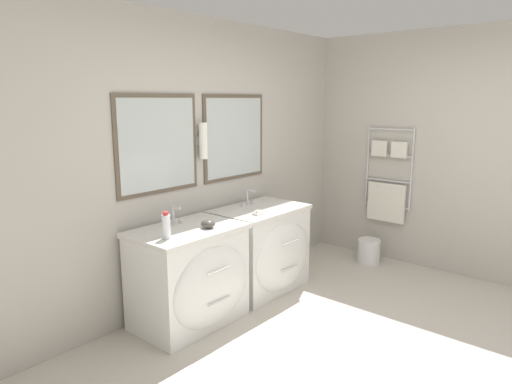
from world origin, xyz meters
name	(u,v)px	position (x,y,z in m)	size (l,w,h in m)	color
ground_plane	(401,370)	(0.00, 0.00, 0.00)	(16.00, 16.00, 0.00)	#BCB5A8
wall_back	(199,161)	(0.00, 2.04, 1.31)	(5.84, 0.16, 2.60)	#B2ADA3
wall_right	(409,151)	(2.15, 0.91, 1.29)	(0.13, 4.02, 2.60)	#B2ADA3
vanity_left	(191,276)	(-0.49, 1.64, 0.42)	(0.91, 0.69, 0.83)	white
vanity_right	(263,249)	(0.45, 1.64, 0.42)	(0.91, 0.69, 0.83)	white
faucet_left	(174,216)	(-0.49, 1.83, 0.91)	(0.17, 0.11, 0.17)	silver
faucet_right	(248,198)	(0.45, 1.83, 0.91)	(0.17, 0.11, 0.17)	silver
toiletry_bottle	(166,226)	(-0.78, 1.57, 0.93)	(0.07, 0.07, 0.21)	silver
amenity_bowl	(208,224)	(-0.37, 1.55, 0.87)	(0.12, 0.12, 0.07)	#4C4742
soap_dish	(258,213)	(0.23, 1.52, 0.85)	(0.09, 0.06, 0.04)	white
waste_bin	(369,251)	(1.82, 1.17, 0.15)	(0.26, 0.26, 0.28)	silver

